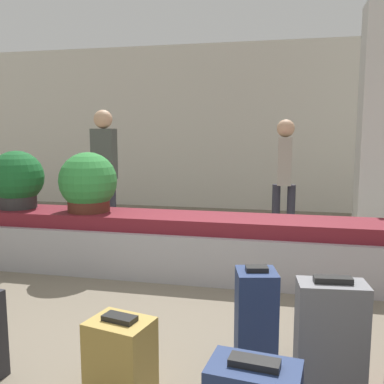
{
  "coord_description": "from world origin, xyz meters",
  "views": [
    {
      "loc": [
        0.95,
        -2.65,
        1.49
      ],
      "look_at": [
        0.0,
        1.67,
        0.88
      ],
      "focal_mm": 40.0,
      "sensor_mm": 36.0,
      "label": 1
    }
  ],
  "objects_px": {
    "suitcase_8": "(256,318)",
    "traveler_1": "(285,170)",
    "suitcase_6": "(329,354)",
    "potted_plant_1": "(17,180)",
    "pillar": "(378,125)",
    "traveler_0": "(104,162)",
    "suitcase_5": "(121,357)",
    "potted_plant_0": "(88,184)"
  },
  "relations": [
    {
      "from": "pillar",
      "to": "potted_plant_0",
      "type": "distance_m",
      "value": 3.95
    },
    {
      "from": "traveler_1",
      "to": "traveler_0",
      "type": "bearing_deg",
      "value": 99.59
    },
    {
      "from": "suitcase_5",
      "to": "traveler_1",
      "type": "bearing_deg",
      "value": 89.56
    },
    {
      "from": "traveler_1",
      "to": "pillar",
      "type": "bearing_deg",
      "value": -68.98
    },
    {
      "from": "traveler_1",
      "to": "suitcase_6",
      "type": "bearing_deg",
      "value": -175.67
    },
    {
      "from": "suitcase_5",
      "to": "traveler_1",
      "type": "relative_size",
      "value": 0.28
    },
    {
      "from": "potted_plant_0",
      "to": "traveler_0",
      "type": "bearing_deg",
      "value": 105.26
    },
    {
      "from": "suitcase_8",
      "to": "traveler_0",
      "type": "distance_m",
      "value": 3.72
    },
    {
      "from": "suitcase_6",
      "to": "potted_plant_1",
      "type": "height_order",
      "value": "potted_plant_1"
    },
    {
      "from": "suitcase_6",
      "to": "potted_plant_1",
      "type": "xyz_separation_m",
      "value": [
        -3.26,
        2.19,
        0.58
      ]
    },
    {
      "from": "potted_plant_1",
      "to": "suitcase_8",
      "type": "bearing_deg",
      "value": -31.01
    },
    {
      "from": "pillar",
      "to": "traveler_0",
      "type": "bearing_deg",
      "value": -166.71
    },
    {
      "from": "suitcase_8",
      "to": "potted_plant_0",
      "type": "relative_size",
      "value": 1.01
    },
    {
      "from": "potted_plant_0",
      "to": "traveler_1",
      "type": "xyz_separation_m",
      "value": [
        2.11,
        1.54,
        0.06
      ]
    },
    {
      "from": "suitcase_5",
      "to": "suitcase_6",
      "type": "xyz_separation_m",
      "value": [
        1.14,
        -0.0,
        0.16
      ]
    },
    {
      "from": "suitcase_5",
      "to": "potted_plant_0",
      "type": "xyz_separation_m",
      "value": [
        -1.23,
        2.17,
        0.71
      ]
    },
    {
      "from": "potted_plant_0",
      "to": "potted_plant_1",
      "type": "height_order",
      "value": "potted_plant_1"
    },
    {
      "from": "pillar",
      "to": "potted_plant_1",
      "type": "height_order",
      "value": "pillar"
    },
    {
      "from": "suitcase_8",
      "to": "traveler_0",
      "type": "bearing_deg",
      "value": 116.22
    },
    {
      "from": "suitcase_5",
      "to": "potted_plant_1",
      "type": "height_order",
      "value": "potted_plant_1"
    },
    {
      "from": "pillar",
      "to": "traveler_1",
      "type": "distance_m",
      "value": 1.45
    },
    {
      "from": "pillar",
      "to": "potted_plant_1",
      "type": "bearing_deg",
      "value": -154.93
    },
    {
      "from": "suitcase_5",
      "to": "potted_plant_1",
      "type": "bearing_deg",
      "value": 146.94
    },
    {
      "from": "pillar",
      "to": "suitcase_6",
      "type": "bearing_deg",
      "value": -103.05
    },
    {
      "from": "suitcase_6",
      "to": "traveler_1",
      "type": "distance_m",
      "value": 3.77
    },
    {
      "from": "suitcase_6",
      "to": "suitcase_8",
      "type": "xyz_separation_m",
      "value": [
        -0.4,
        0.48,
        -0.06
      ]
    },
    {
      "from": "suitcase_5",
      "to": "potted_plant_0",
      "type": "bearing_deg",
      "value": 132.41
    },
    {
      "from": "suitcase_8",
      "to": "suitcase_5",
      "type": "bearing_deg",
      "value": -159.46
    },
    {
      "from": "pillar",
      "to": "potted_plant_0",
      "type": "xyz_separation_m",
      "value": [
        -3.34,
        -2.0,
        -0.66
      ]
    },
    {
      "from": "suitcase_5",
      "to": "suitcase_8",
      "type": "distance_m",
      "value": 0.88
    },
    {
      "from": "suitcase_8",
      "to": "traveler_1",
      "type": "bearing_deg",
      "value": 74.97
    },
    {
      "from": "pillar",
      "to": "traveler_0",
      "type": "relative_size",
      "value": 1.77
    },
    {
      "from": "suitcase_8",
      "to": "pillar",
      "type": "bearing_deg",
      "value": 57.12
    },
    {
      "from": "pillar",
      "to": "traveler_1",
      "type": "bearing_deg",
      "value": -159.26
    },
    {
      "from": "potted_plant_1",
      "to": "potted_plant_0",
      "type": "bearing_deg",
      "value": -1.43
    },
    {
      "from": "suitcase_5",
      "to": "suitcase_8",
      "type": "relative_size",
      "value": 0.72
    },
    {
      "from": "suitcase_6",
      "to": "pillar",
      "type": "bearing_deg",
      "value": 71.08
    },
    {
      "from": "suitcase_6",
      "to": "traveler_1",
      "type": "height_order",
      "value": "traveler_1"
    },
    {
      "from": "pillar",
      "to": "suitcase_6",
      "type": "distance_m",
      "value": 4.45
    },
    {
      "from": "suitcase_6",
      "to": "suitcase_8",
      "type": "distance_m",
      "value": 0.63
    },
    {
      "from": "pillar",
      "to": "potted_plant_1",
      "type": "distance_m",
      "value": 4.72
    },
    {
      "from": "pillar",
      "to": "potted_plant_0",
      "type": "bearing_deg",
      "value": -149.04
    }
  ]
}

